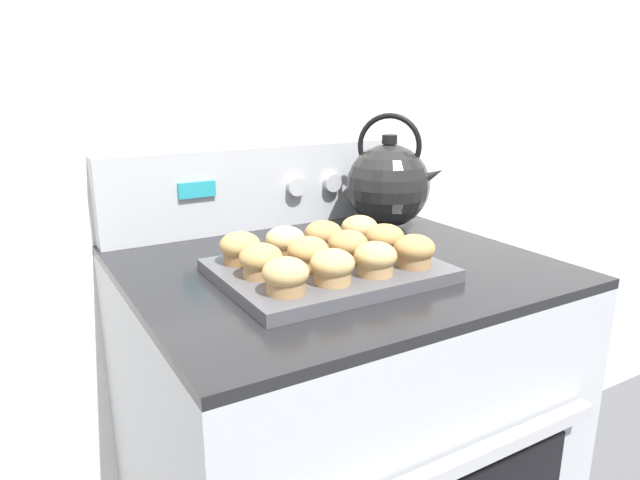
{
  "coord_description": "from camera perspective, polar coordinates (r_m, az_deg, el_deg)",
  "views": [
    {
      "loc": [
        -0.54,
        -0.52,
        1.25
      ],
      "look_at": [
        -0.05,
        0.33,
        0.97
      ],
      "focal_mm": 32.0,
      "sensor_mm": 36.0,
      "label": 1
    }
  ],
  "objects": [
    {
      "name": "muffin_pan",
      "position": [
        1.0,
        0.76,
        -3.06
      ],
      "size": [
        0.37,
        0.29,
        0.02
      ],
      "color": "#4C4C51",
      "rests_on": "stove_range"
    },
    {
      "name": "muffin_r2_c0",
      "position": [
        1.01,
        -7.99,
        -0.79
      ],
      "size": [
        0.07,
        0.07,
        0.06
      ],
      "color": "olive",
      "rests_on": "muffin_pan"
    },
    {
      "name": "muffin_r2_c1",
      "position": [
        1.04,
        -3.5,
        -0.16
      ],
      "size": [
        0.07,
        0.07,
        0.06
      ],
      "color": "olive",
      "rests_on": "muffin_pan"
    },
    {
      "name": "muffin_r0_c0",
      "position": [
        0.86,
        -3.46,
        -3.61
      ],
      "size": [
        0.07,
        0.07,
        0.06
      ],
      "color": "#A37A4C",
      "rests_on": "muffin_pan"
    },
    {
      "name": "tea_kettle",
      "position": [
        1.33,
        6.89,
        5.58
      ],
      "size": [
        0.2,
        0.21,
        0.26
      ],
      "color": "black",
      "rests_on": "stove_range"
    },
    {
      "name": "control_panel",
      "position": [
        1.33,
        -5.69,
        5.32
      ],
      "size": [
        0.74,
        0.07,
        0.19
      ],
      "color": "#B7BABF",
      "rests_on": "stove_range"
    },
    {
      "name": "muffin_r0_c2",
      "position": [
        0.94,
        5.55,
        -1.88
      ],
      "size": [
        0.07,
        0.07,
        0.06
      ],
      "color": "tan",
      "rests_on": "muffin_pan"
    },
    {
      "name": "muffin_r2_c3",
      "position": [
        1.12,
        3.97,
        1.02
      ],
      "size": [
        0.07,
        0.07,
        0.06
      ],
      "color": "tan",
      "rests_on": "muffin_pan"
    },
    {
      "name": "muffin_r1_c0",
      "position": [
        0.93,
        -5.94,
        -2.06
      ],
      "size": [
        0.07,
        0.07,
        0.06
      ],
      "color": "#A37A4C",
      "rests_on": "muffin_pan"
    },
    {
      "name": "muffin_r1_c2",
      "position": [
        1.01,
        2.79,
        -0.61
      ],
      "size": [
        0.07,
        0.07,
        0.06
      ],
      "color": "olive",
      "rests_on": "muffin_pan"
    },
    {
      "name": "muffin_r0_c1",
      "position": [
        0.9,
        1.24,
        -2.68
      ],
      "size": [
        0.07,
        0.07,
        0.06
      ],
      "color": "tan",
      "rests_on": "muffin_pan"
    },
    {
      "name": "muffin_r1_c1",
      "position": [
        0.97,
        -1.2,
        -1.32
      ],
      "size": [
        0.07,
        0.07,
        0.06
      ],
      "color": "tan",
      "rests_on": "muffin_pan"
    },
    {
      "name": "wall_back",
      "position": [
        1.35,
        -6.96,
        13.81
      ],
      "size": [
        8.0,
        0.05,
        2.4
      ],
      "color": "white",
      "rests_on": "ground_plane"
    },
    {
      "name": "muffin_r1_c3",
      "position": [
        1.06,
        6.49,
        0.07
      ],
      "size": [
        0.07,
        0.07,
        0.06
      ],
      "color": "olive",
      "rests_on": "muffin_pan"
    },
    {
      "name": "muffin_r0_c3",
      "position": [
        0.99,
        9.4,
        -1.08
      ],
      "size": [
        0.07,
        0.07,
        0.06
      ],
      "color": "#A37A4C",
      "rests_on": "muffin_pan"
    },
    {
      "name": "stove_range",
      "position": [
        1.3,
        1.2,
        -21.62
      ],
      "size": [
        0.75,
        0.71,
        0.91
      ],
      "color": "#B7BABF",
      "rests_on": "ground_plane"
    },
    {
      "name": "muffin_r2_c2",
      "position": [
        1.07,
        0.34,
        0.44
      ],
      "size": [
        0.07,
        0.07,
        0.06
      ],
      "color": "#A37A4C",
      "rests_on": "muffin_pan"
    }
  ]
}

